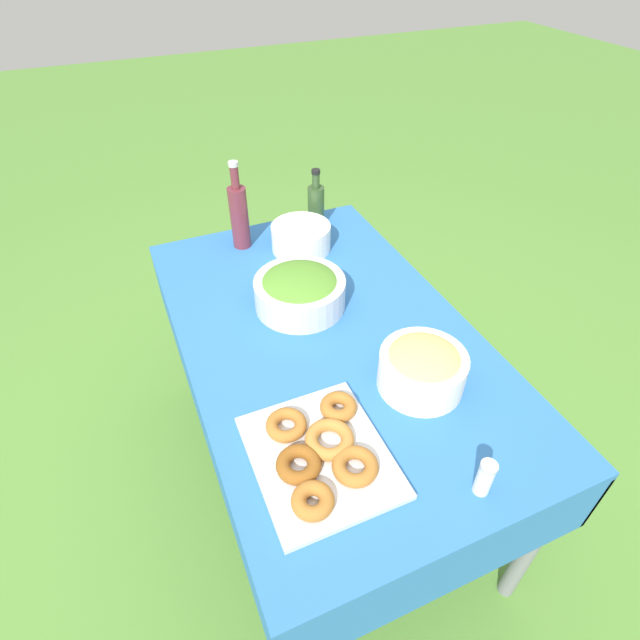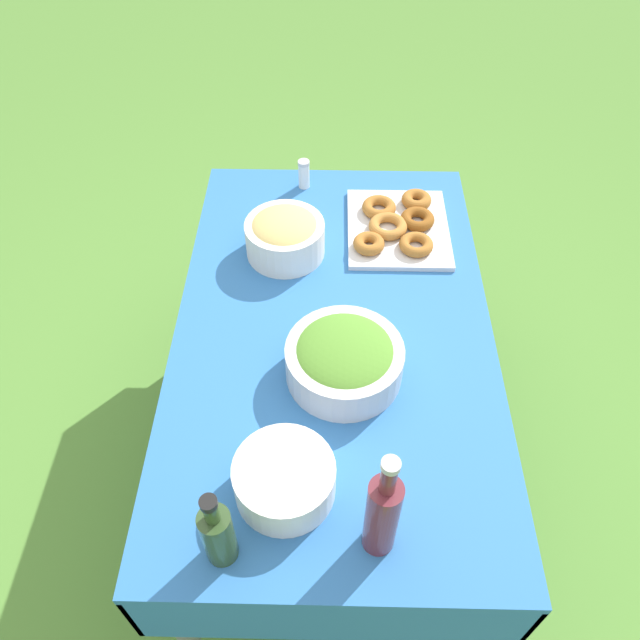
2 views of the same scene
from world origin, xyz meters
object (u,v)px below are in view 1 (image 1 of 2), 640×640
Objects in this scene: salad_bowl at (300,290)px; wine_bottle at (239,215)px; olive_oil_bottle at (316,204)px; donut_platter at (320,452)px; pasta_bowl at (422,367)px; plate_stack at (301,237)px.

wine_bottle is (0.42, 0.07, 0.07)m from salad_bowl.
olive_oil_bottle is (0.45, -0.25, 0.03)m from salad_bowl.
donut_platter is at bearing 174.19° from wine_bottle.
donut_platter is at bearing 107.44° from pasta_bowl.
salad_bowl is at bearing -16.84° from donut_platter.
wine_bottle is (0.87, 0.24, 0.06)m from pasta_bowl.
salad_bowl reaches higher than donut_platter.
donut_platter is 1.55× the size of olive_oil_bottle.
olive_oil_bottle reaches higher than plate_stack.
salad_bowl is 0.34m from plate_stack.
plate_stack is (0.87, -0.29, 0.03)m from donut_platter.
olive_oil_bottle reaches higher than donut_platter.
salad_bowl is 0.48m from pasta_bowl.
wine_bottle is at bearing 15.34° from pasta_bowl.
olive_oil_bottle is at bearing -40.67° from plate_stack.
salad_bowl is at bearing 20.91° from pasta_bowl.
pasta_bowl is at bearing -164.66° from wine_bottle.
plate_stack is 0.19m from olive_oil_bottle.
salad_bowl is 0.52m from olive_oil_bottle.
donut_platter is (-0.11, 0.34, -0.05)m from pasta_bowl.
wine_bottle is (0.11, 0.20, 0.08)m from plate_stack.
plate_stack is 0.94× the size of olive_oil_bottle.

